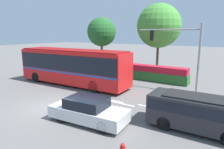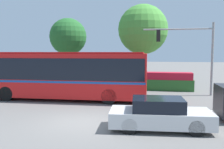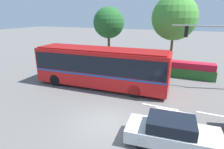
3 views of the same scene
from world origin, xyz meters
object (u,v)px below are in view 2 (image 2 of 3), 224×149
sedan_foreground (160,114)px  traffic_light_pole (193,47)px  street_tree_left (68,37)px  street_tree_centre (143,30)px  city_bus (66,73)px

sedan_foreground → traffic_light_pole: (2.44, 9.10, 3.02)m
street_tree_left → street_tree_centre: 8.00m
city_bus → street_tree_left: street_tree_left is taller
sedan_foreground → street_tree_centre: bearing=91.7°
city_bus → sedan_foreground: size_ratio=2.53×
sedan_foreground → street_tree_left: 18.13m
sedan_foreground → traffic_light_pole: 9.89m
traffic_light_pole → street_tree_left: size_ratio=0.80×
city_bus → sedan_foreground: (6.47, -5.50, -1.24)m
traffic_light_pole → street_tree_left: street_tree_left is taller
sedan_foreground → street_tree_centre: (-1.82, 15.04, 4.95)m
traffic_light_pole → street_tree_left: bearing=-24.4°
traffic_light_pole → street_tree_left: 13.49m
street_tree_left → sedan_foreground: bearing=-56.3°
city_bus → sedan_foreground: 8.58m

